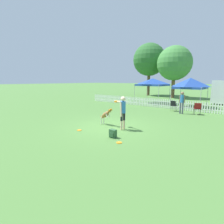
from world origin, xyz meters
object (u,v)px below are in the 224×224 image
object	(u,v)px
tree_left_grove	(174,63)
backpack_on_grass	(113,134)
canopy_tent_main	(153,82)
spectator_standing	(182,100)
folding_chair_center	(198,108)
frisbee_near_dog	(119,143)
canopy_tent_secondary	(190,83)
handler_person	(122,109)
tree_right_grove	(149,60)
frisbee_near_handler	(79,130)
leaping_dog	(106,114)
folding_chair_blue_left	(174,105)

from	to	relation	value
tree_left_grove	backpack_on_grass	bearing A→B (deg)	-76.12
canopy_tent_main	spectator_standing	distance (m)	6.63
folding_chair_center	tree_left_grove	bearing A→B (deg)	-78.66
frisbee_near_dog	canopy_tent_secondary	distance (m)	12.58
handler_person	tree_right_grove	world-z (taller)	tree_right_grove
frisbee_near_handler	tree_left_grove	bearing A→B (deg)	97.99
backpack_on_grass	leaping_dog	bearing A→B (deg)	139.82
spectator_standing	leaping_dog	bearing A→B (deg)	68.08
canopy_tent_main	canopy_tent_secondary	bearing A→B (deg)	-4.57
canopy_tent_secondary	tree_right_grove	bearing A→B (deg)	135.43
frisbee_near_handler	frisbee_near_dog	world-z (taller)	same
spectator_standing	frisbee_near_dog	bearing A→B (deg)	88.69
frisbee_near_handler	tree_right_grove	distance (m)	23.73
tree_left_grove	tree_right_grove	bearing A→B (deg)	162.58
backpack_on_grass	canopy_tent_secondary	size ratio (longest dim) A/B	0.14
backpack_on_grass	folding_chair_blue_left	size ratio (longest dim) A/B	0.42
handler_person	frisbee_near_dog	bearing A→B (deg)	-140.45
handler_person	canopy_tent_main	xyz separation A→B (m)	(-3.90, 10.93, 1.26)
frisbee_near_handler	folding_chair_center	world-z (taller)	folding_chair_center
frisbee_near_dog	canopy_tent_secondary	xyz separation A→B (m)	(-0.89, 12.34, 2.29)
handler_person	backpack_on_grass	distance (m)	1.73
canopy_tent_main	tree_left_grove	xyz separation A→B (m)	(-0.52, 7.55, 2.61)
leaping_dog	tree_left_grove	distance (m)	19.11
leaping_dog	tree_left_grove	size ratio (longest dim) A/B	0.15
frisbee_near_dog	tree_right_grove	distance (m)	24.86
handler_person	canopy_tent_main	distance (m)	11.68
tree_left_grove	canopy_tent_main	bearing A→B (deg)	-86.04
backpack_on_grass	folding_chair_blue_left	distance (m)	8.65
tree_right_grove	tree_left_grove	bearing A→B (deg)	-17.42
canopy_tent_secondary	tree_right_grove	xyz separation A→B (m)	(-9.56, 9.41, 3.67)
backpack_on_grass	folding_chair_center	xyz separation A→B (m)	(1.49, 8.28, 0.36)
folding_chair_center	tree_right_grove	size ratio (longest dim) A/B	0.11
leaping_dog	frisbee_near_handler	distance (m)	1.89
folding_chair_blue_left	tree_right_grove	xyz separation A→B (m)	(-9.32, 12.76, 5.42)
folding_chair_blue_left	canopy_tent_secondary	size ratio (longest dim) A/B	0.32
canopy_tent_main	frisbee_near_handler	bearing A→B (deg)	-79.62
leaping_dog	folding_chair_center	bearing A→B (deg)	160.63
handler_person	leaping_dog	bearing A→B (deg)	90.45
backpack_on_grass	tree_right_grove	bearing A→B (deg)	114.60
tree_right_grove	frisbee_near_handler	bearing A→B (deg)	-70.39
spectator_standing	tree_right_grove	world-z (taller)	tree_right_grove
frisbee_near_dog	canopy_tent_secondary	size ratio (longest dim) A/B	0.09
backpack_on_grass	folding_chair_center	world-z (taller)	folding_chair_center
tree_right_grove	folding_chair_center	bearing A→B (deg)	-49.26
backpack_on_grass	tree_right_grove	size ratio (longest dim) A/B	0.04
handler_person	frisbee_near_handler	bearing A→B (deg)	141.96
canopy_tent_main	spectator_standing	bearing A→B (deg)	-42.34
folding_chair_center	canopy_tent_main	xyz separation A→B (m)	(-5.88, 4.02, 1.83)
tree_left_grove	leaping_dog	bearing A→B (deg)	-80.37
folding_chair_blue_left	frisbee_near_handler	bearing A→B (deg)	83.49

